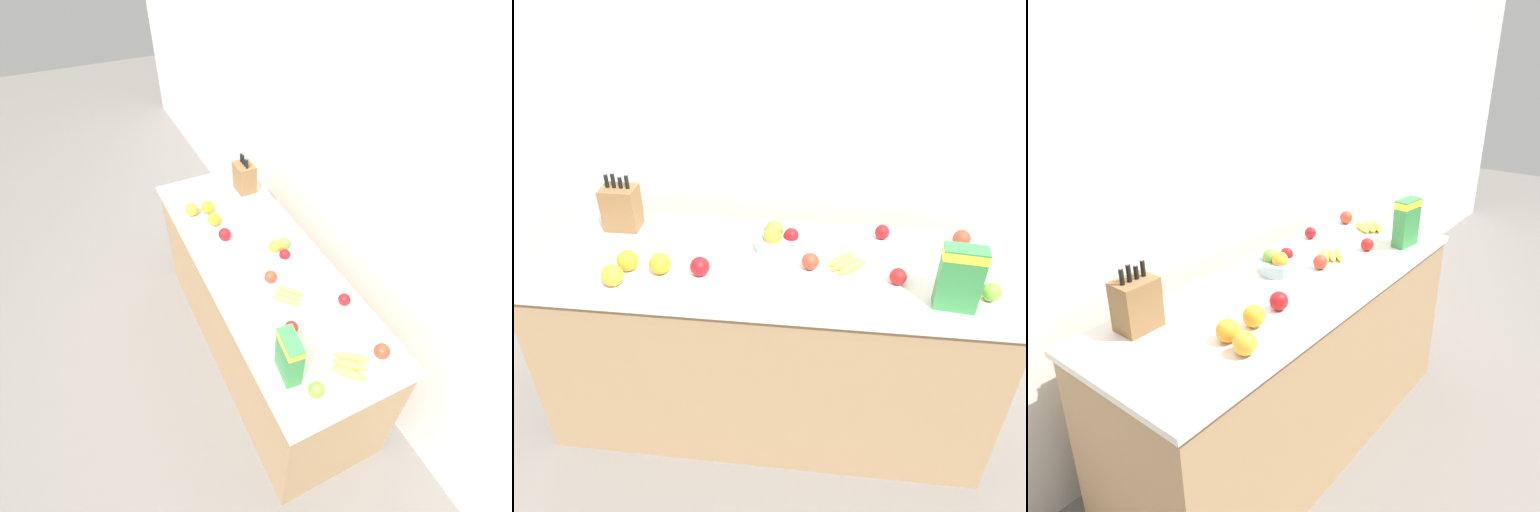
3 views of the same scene
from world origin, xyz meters
TOP-DOWN VIEW (x-y plane):
  - ground_plane at (0.00, 0.00)m, footprint 14.00×14.00m
  - wall_back at (0.00, 0.57)m, footprint 9.00×0.06m
  - counter at (0.00, 0.00)m, footprint 2.01×0.71m
  - knife_block at (-0.70, 0.21)m, footprint 0.16×0.12m
  - cereal_box at (0.73, -0.22)m, footprint 0.16×0.09m
  - fruit_bowl at (0.04, 0.11)m, footprint 0.21×0.21m
  - banana_bunch_left at (0.33, 0.00)m, footprint 0.19×0.19m
  - banana_bunch_right at (0.83, 0.05)m, footprint 0.21×0.21m
  - apple_by_knife_block at (0.87, -0.16)m, footprint 0.07×0.07m
  - apple_front at (0.84, 0.22)m, footprint 0.08×0.08m
  - apple_middle at (0.18, -0.03)m, footprint 0.07×0.07m
  - apple_leftmost at (0.50, 0.25)m, footprint 0.07×0.07m
  - apple_near_bananas at (0.53, -0.09)m, footprint 0.07×0.07m
  - apple_rear at (-0.26, -0.12)m, footprint 0.08×0.08m
  - orange_near_bowl at (-0.42, -0.13)m, footprint 0.09×0.09m
  - orange_front_center at (-0.58, -0.23)m, footprint 0.09×0.09m
  - orange_front_right at (-0.56, -0.12)m, footprint 0.09×0.09m

SIDE VIEW (x-z plane):
  - ground_plane at x=0.00m, z-range 0.00..0.00m
  - counter at x=0.00m, z-range 0.00..0.93m
  - banana_bunch_left at x=0.33m, z-range 0.93..0.96m
  - banana_bunch_right at x=0.83m, z-range 0.93..0.97m
  - apple_leftmost at x=0.50m, z-range 0.93..0.99m
  - apple_near_bananas at x=0.53m, z-range 0.93..1.00m
  - apple_middle at x=0.18m, z-range 0.93..1.00m
  - apple_by_knife_block at x=0.87m, z-range 0.93..1.00m
  - apple_front at x=0.84m, z-range 0.93..1.01m
  - apple_rear at x=-0.26m, z-range 0.93..1.01m
  - orange_front_right at x=-0.56m, z-range 0.93..1.02m
  - orange_front_center at x=-0.58m, z-range 0.93..1.02m
  - orange_near_bowl at x=-0.42m, z-range 0.93..1.02m
  - fruit_bowl at x=0.04m, z-range 0.91..1.03m
  - knife_block at x=-0.70m, z-range 0.88..1.19m
  - cereal_box at x=0.73m, z-range 0.94..1.20m
  - wall_back at x=0.00m, z-range 0.00..2.60m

